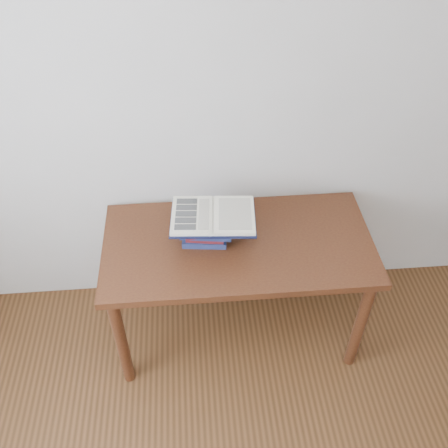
{
  "coord_description": "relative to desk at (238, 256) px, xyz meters",
  "views": [
    {
      "loc": [
        -0.15,
        -0.34,
        2.45
      ],
      "look_at": [
        -0.01,
        1.33,
        0.89
      ],
      "focal_mm": 40.0,
      "sensor_mm": 36.0,
      "label": 1
    }
  ],
  "objects": [
    {
      "name": "open_book",
      "position": [
        -0.12,
        0.02,
        0.26
      ],
      "size": [
        0.42,
        0.31,
        0.03
      ],
      "rotation": [
        0.0,
        0.0,
        -0.08
      ],
      "color": "black",
      "rests_on": "book_stack"
    },
    {
      "name": "desk",
      "position": [
        0.0,
        0.0,
        0.0
      ],
      "size": [
        1.33,
        0.67,
        0.71
      ],
      "color": "#4B2812",
      "rests_on": "ground"
    },
    {
      "name": "room_shell",
      "position": [
        -0.14,
        -1.37,
        1.01
      ],
      "size": [
        3.54,
        3.54,
        2.62
      ],
      "color": "beige",
      "rests_on": "ground"
    },
    {
      "name": "book_stack",
      "position": [
        -0.16,
        0.04,
        0.18
      ],
      "size": [
        0.27,
        0.21,
        0.15
      ],
      "color": "navy",
      "rests_on": "desk"
    }
  ]
}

